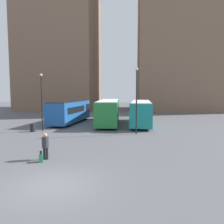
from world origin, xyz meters
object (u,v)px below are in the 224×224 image
bus_0 (70,111)px  traveler (45,144)px  trash_bin (33,128)px  suitcase (41,158)px  bus_2 (141,112)px  lamp_post_0 (137,96)px  lamp_post_1 (42,98)px  bus_1 (109,111)px

bus_0 → traveler: 16.24m
traveler → trash_bin: traveler is taller
bus_0 → suitcase: bearing=-163.9°
bus_0 → bus_2: size_ratio=0.93×
suitcase → lamp_post_0: bearing=-52.2°
bus_0 → lamp_post_0: (8.72, -7.24, 2.17)m
bus_0 → trash_bin: 7.28m
traveler → lamp_post_1: bearing=3.8°
bus_1 → trash_bin: size_ratio=13.53×
traveler → suitcase: bearing=151.1°
lamp_post_0 → traveler: bearing=-123.6°
bus_2 → lamp_post_0: 6.98m
bus_2 → bus_1: bearing=84.6°
suitcase → trash_bin: size_ratio=0.84×
bus_1 → lamp_post_1: bearing=131.7°
bus_2 → lamp_post_1: 12.30m
lamp_post_0 → lamp_post_1: 10.04m
bus_2 → traveler: (-6.53, -15.33, -0.66)m
traveler → trash_bin: (-5.06, 9.10, -0.55)m
lamp_post_1 → trash_bin: lamp_post_1 is taller
lamp_post_1 → bus_1: bearing=44.0°
suitcase → lamp_post_1: bearing=2.4°
bus_2 → lamp_post_1: size_ratio=1.71×
bus_2 → trash_bin: bearing=120.6°
suitcase → bus_2: bearing=-42.4°
bus_1 → traveler: bearing=169.5°
bus_0 → lamp_post_0: 11.53m
trash_bin → lamp_post_0: bearing=-2.0°
bus_2 → lamp_post_0: lamp_post_0 is taller
suitcase → lamp_post_0: 11.50m
bus_2 → lamp_post_1: bearing=120.4°
lamp_post_0 → bus_1: bearing=115.9°
lamp_post_0 → trash_bin: size_ratio=7.67×
bus_0 → suitcase: bus_0 is taller
suitcase → bus_1: bearing=-28.0°
bus_0 → traveler: (2.93, -15.96, -0.63)m
lamp_post_0 → lamp_post_1: lamp_post_0 is taller
bus_2 → suitcase: bearing=159.7°
bus_1 → trash_bin: bearing=130.5°
traveler → trash_bin: bearing=9.3°
bus_0 → lamp_post_0: bearing=-123.4°
lamp_post_1 → trash_bin: 3.29m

